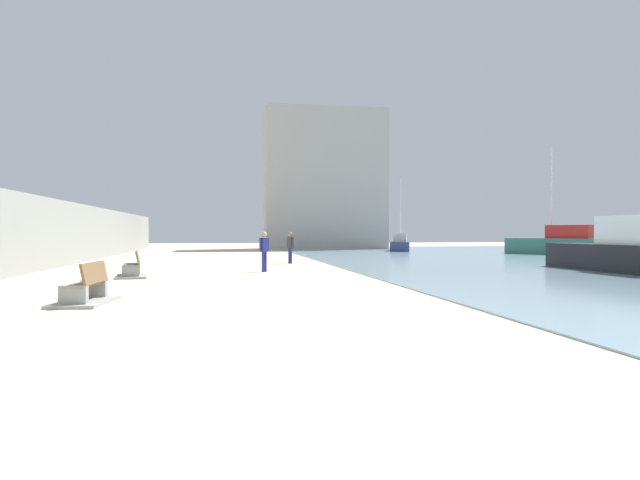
% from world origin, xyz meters
% --- Properties ---
extents(ground_plane, '(120.00, 120.00, 0.00)m').
position_xyz_m(ground_plane, '(0.00, 18.00, 0.00)').
color(ground_plane, '#C6B793').
extents(seawall, '(0.80, 64.00, 3.24)m').
position_xyz_m(seawall, '(-7.50, 18.00, 1.62)').
color(seawall, gray).
rests_on(seawall, ground).
extents(bench_near, '(1.30, 2.20, 0.98)m').
position_xyz_m(bench_near, '(-2.58, 3.51, 0.23)').
color(bench_near, gray).
rests_on(bench_near, ground).
extents(bench_far, '(1.35, 2.22, 0.98)m').
position_xyz_m(bench_far, '(-2.76, 11.42, 0.23)').
color(bench_far, gray).
rests_on(bench_far, ground).
extents(person_walking, '(0.43, 0.37, 1.70)m').
position_xyz_m(person_walking, '(2.29, 13.37, 0.99)').
color(person_walking, navy).
rests_on(person_walking, ground).
extents(person_standing, '(0.35, 0.44, 1.69)m').
position_xyz_m(person_standing, '(4.12, 19.59, 0.99)').
color(person_standing, navy).
rests_on(person_standing, ground).
extents(boat_far_right, '(1.73, 7.58, 2.32)m').
position_xyz_m(boat_far_right, '(16.90, 10.59, 0.89)').
color(boat_far_right, black).
rests_on(boat_far_right, water_bay).
extents(boat_far_left, '(4.00, 7.69, 6.53)m').
position_xyz_m(boat_far_left, '(16.26, 38.20, 0.64)').
color(boat_far_left, navy).
rests_on(boat_far_left, water_bay).
extents(boat_distant, '(5.66, 7.07, 7.91)m').
position_xyz_m(boat_distant, '(24.92, 27.41, 0.87)').
color(boat_distant, '#337060').
rests_on(boat_distant, water_bay).
extents(harbor_building, '(12.00, 6.00, 13.93)m').
position_xyz_m(harbor_building, '(10.64, 46.00, 6.97)').
color(harbor_building, '#ADAAA3').
rests_on(harbor_building, ground).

